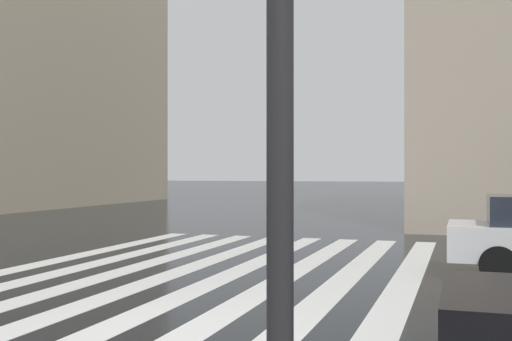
% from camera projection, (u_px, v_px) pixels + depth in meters
% --- Properties ---
extents(ground_plane, '(220.00, 220.00, 0.00)m').
position_uv_depth(ground_plane, '(162.00, 338.00, 6.85)').
color(ground_plane, black).
extents(zebra_crossing, '(13.00, 7.50, 0.01)m').
position_uv_depth(zebra_crossing, '(201.00, 274.00, 11.05)').
color(zebra_crossing, silver).
rests_on(zebra_crossing, ground_plane).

